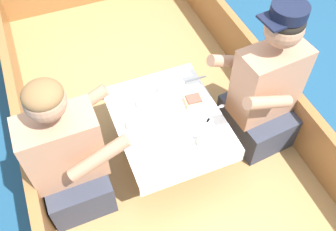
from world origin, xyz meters
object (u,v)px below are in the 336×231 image
object	(u,v)px
sandwich	(194,101)
coffee_cup_starboard	(162,110)
person_port	(68,158)
person_starboard	(264,92)
coffee_cup_port	(165,91)
tin_can	(203,141)

from	to	relation	value
sandwich	coffee_cup_starboard	world-z (taller)	coffee_cup_starboard
person_port	coffee_cup_starboard	distance (m)	0.60
coffee_cup_starboard	sandwich	bearing A→B (deg)	0.01
person_starboard	coffee_cup_starboard	bearing A→B (deg)	-14.82
person_port	coffee_cup_port	world-z (taller)	person_port
person_starboard	coffee_cup_port	distance (m)	0.61
coffee_cup_port	person_port	bearing A→B (deg)	-160.28
coffee_cup_port	tin_can	xyz separation A→B (m)	(0.06, -0.42, -0.00)
sandwich	tin_can	size ratio (longest dim) A/B	1.65
person_starboard	coffee_cup_starboard	world-z (taller)	person_starboard
person_starboard	tin_can	size ratio (longest dim) A/B	15.60
coffee_cup_starboard	tin_can	distance (m)	0.31
coffee_cup_starboard	tin_can	bearing A→B (deg)	-64.52
person_port	coffee_cup_starboard	xyz separation A→B (m)	(0.59, 0.10, 0.03)
person_port	coffee_cup_port	size ratio (longest dim) A/B	9.75
coffee_cup_port	tin_can	size ratio (longest dim) A/B	1.47
sandwich	coffee_cup_port	world-z (taller)	sandwich
sandwich	coffee_cup_port	distance (m)	0.19
person_starboard	tin_can	bearing A→B (deg)	14.05
sandwich	person_port	bearing A→B (deg)	-173.03
coffee_cup_starboard	tin_can	size ratio (longest dim) A/B	1.35
person_starboard	sandwich	size ratio (longest dim) A/B	9.43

